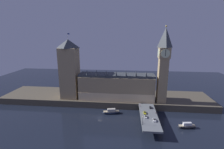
% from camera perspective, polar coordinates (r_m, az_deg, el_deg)
% --- Properties ---
extents(ground_plane, '(400.00, 400.00, 0.00)m').
position_cam_1_polar(ground_plane, '(146.48, -4.35, -14.95)').
color(ground_plane, black).
extents(embankment, '(220.00, 42.00, 6.52)m').
position_cam_1_polar(embankment, '(180.02, -2.20, -8.15)').
color(embankment, '#4C4438').
rests_on(embankment, ground_plane).
extents(parliament_hall, '(74.35, 17.78, 31.41)m').
position_cam_1_polar(parliament_hall, '(164.09, 1.57, -4.27)').
color(parliament_hall, tan).
rests_on(parliament_hall, embankment).
extents(clock_tower, '(10.44, 10.55, 72.09)m').
position_cam_1_polar(clock_tower, '(157.83, 17.66, 3.78)').
color(clock_tower, tan).
rests_on(clock_tower, embankment).
extents(victoria_tower, '(17.26, 17.26, 65.79)m').
position_cam_1_polar(victoria_tower, '(170.65, -14.71, 1.88)').
color(victoria_tower, tan).
rests_on(victoria_tower, embankment).
extents(bridge, '(13.60, 46.00, 7.20)m').
position_cam_1_polar(bridge, '(138.82, 12.81, -14.49)').
color(bridge, slate).
rests_on(bridge, ground_plane).
extents(car_northbound_lead, '(1.87, 4.78, 1.41)m').
position_cam_1_polar(car_northbound_lead, '(139.92, 11.47, -13.01)').
color(car_northbound_lead, yellow).
rests_on(car_northbound_lead, bridge).
extents(car_northbound_trail, '(1.97, 4.28, 1.38)m').
position_cam_1_polar(car_northbound_trail, '(133.81, 11.76, -14.33)').
color(car_northbound_trail, white).
rests_on(car_northbound_trail, bridge).
extents(car_southbound_lead, '(2.05, 4.60, 1.52)m').
position_cam_1_polar(car_southbound_lead, '(130.46, 14.69, -15.25)').
color(car_southbound_lead, white).
rests_on(car_southbound_lead, bridge).
extents(car_southbound_trail, '(1.88, 4.15, 1.45)m').
position_cam_1_polar(car_southbound_trail, '(150.22, 13.39, -11.18)').
color(car_southbound_trail, black).
rests_on(car_southbound_trail, bridge).
extents(pedestrian_near_rail, '(0.38, 0.38, 1.60)m').
position_cam_1_polar(pedestrian_near_rail, '(125.43, 10.78, -16.21)').
color(pedestrian_near_rail, black).
rests_on(pedestrian_near_rail, bridge).
extents(pedestrian_mid_walk, '(0.38, 0.38, 1.81)m').
position_cam_1_polar(pedestrian_mid_walk, '(140.83, 15.21, -12.91)').
color(pedestrian_mid_walk, black).
rests_on(pedestrian_mid_walk, bridge).
extents(pedestrian_far_rail, '(0.38, 0.38, 1.85)m').
position_cam_1_polar(pedestrian_far_rail, '(151.14, 9.85, -10.71)').
color(pedestrian_far_rail, black).
rests_on(pedestrian_far_rail, bridge).
extents(street_lamp_near, '(1.34, 0.60, 6.47)m').
position_cam_1_polar(street_lamp_near, '(122.43, 10.72, -15.28)').
color(street_lamp_near, '#2D3333').
rests_on(street_lamp_near, bridge).
extents(boat_upstream, '(16.78, 7.44, 4.71)m').
position_cam_1_polar(boat_upstream, '(152.35, -0.26, -12.99)').
color(boat_upstream, '#1E2842').
rests_on(boat_upstream, ground_plane).
extents(boat_downstream, '(14.60, 5.36, 4.72)m').
position_cam_1_polar(boat_downstream, '(143.47, 24.88, -16.14)').
color(boat_downstream, '#28282D').
rests_on(boat_downstream, ground_plane).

